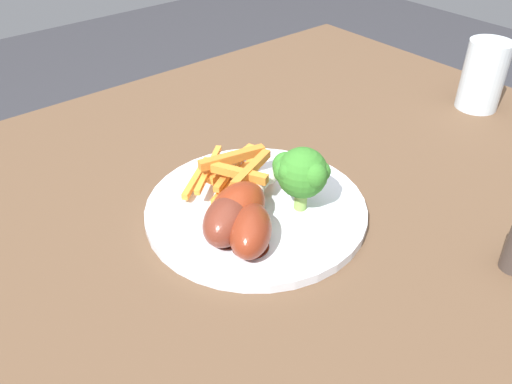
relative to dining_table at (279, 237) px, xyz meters
The scene contains 8 objects.
dining_table is the anchor object (origin of this frame).
dinner_plate 0.14m from the dining_table, 26.69° to the left, with size 0.27×0.27×0.01m, color silver.
broccoli_floret_front 0.19m from the dining_table, 61.55° to the left, with size 0.06×0.07×0.08m.
carrot_fries_pile 0.16m from the dining_table, ahead, with size 0.14×0.14×0.05m.
chicken_drumstick_near 0.21m from the dining_table, 35.21° to the left, with size 0.11×0.11×0.05m.
chicken_drumstick_far 0.21m from the dining_table, 24.68° to the left, with size 0.12×0.09×0.05m.
chicken_drumstick_extra 0.19m from the dining_table, 25.23° to the left, with size 0.13×0.08×0.05m.
water_glass 0.43m from the dining_table, behind, with size 0.07×0.07×0.11m, color silver.
Camera 1 is at (0.41, 0.43, 1.13)m, focal length 36.93 mm.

